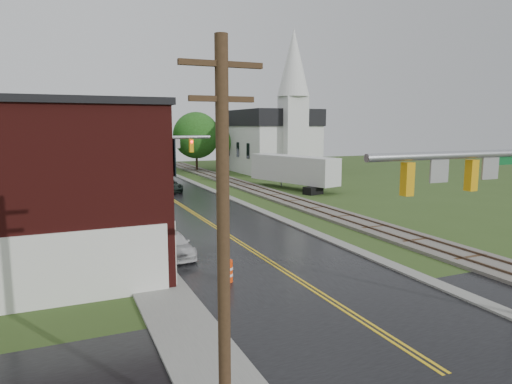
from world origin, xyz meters
TOP-DOWN VIEW (x-y plane):
  - ground at (0.00, 0.00)m, footprint 160.00×160.00m
  - main_road at (0.00, 30.00)m, footprint 10.00×90.00m
  - cross_road at (0.00, 2.00)m, footprint 60.00×9.00m
  - curb_right at (5.40, 35.00)m, footprint 0.80×70.00m
  - sidewalk_left at (-6.20, 25.00)m, footprint 2.40×50.00m
  - brick_building at (-12.48, 15.00)m, footprint 14.30×10.30m
  - yellow_house at (-11.00, 26.00)m, footprint 8.00×7.00m
  - darkred_building at (-10.00, 35.00)m, footprint 7.00×6.00m
  - church at (20.00, 53.74)m, footprint 10.40×18.40m
  - railroad at (10.00, 35.00)m, footprint 3.20×80.00m
  - traffic_signal_near at (3.47, 2.00)m, footprint 7.34×0.30m
  - traffic_signal_far at (-3.47, 27.00)m, footprint 7.34×0.43m
  - utility_pole_a at (-6.80, 0.00)m, footprint 1.80×0.28m
  - utility_pole_b at (-6.80, 22.00)m, footprint 1.80×0.28m
  - utility_pole_c at (-6.80, 44.00)m, footprint 1.80×0.28m
  - tree_left_c at (-13.85, 39.90)m, footprint 6.00×6.00m
  - tree_left_e at (-8.85, 45.90)m, footprint 6.40×6.40m
  - suv_dark at (0.80, 39.35)m, footprint 2.39×5.09m
  - pickup_white at (-4.43, 15.22)m, footprint 1.96×4.33m
  - semi_trailer at (14.29, 36.02)m, footprint 5.76×11.99m
  - construction_barrel at (-3.15, 10.00)m, footprint 0.64×0.64m

SIDE VIEW (x-z plane):
  - ground at x=0.00m, z-range 0.00..0.00m
  - main_road at x=0.00m, z-range -0.01..0.01m
  - cross_road at x=0.00m, z-range -0.01..0.01m
  - curb_right at x=5.40m, z-range -0.06..0.06m
  - sidewalk_left at x=-6.20m, z-range -0.06..0.06m
  - railroad at x=10.00m, z-range -0.04..0.26m
  - construction_barrel at x=-3.15m, z-range 0.00..1.03m
  - pickup_white at x=-4.43m, z-range 0.00..1.23m
  - suv_dark at x=0.80m, z-range 0.00..1.41m
  - darkred_building at x=-10.00m, z-range 0.00..4.40m
  - semi_trailer at x=14.29m, z-range 0.36..4.10m
  - yellow_house at x=-11.00m, z-range 0.00..6.40m
  - brick_building at x=-12.48m, z-range 0.00..8.30m
  - tree_left_c at x=-13.85m, z-range 0.69..8.34m
  - utility_pole_a at x=-6.80m, z-range 0.22..9.22m
  - utility_pole_b at x=-6.80m, z-range 0.22..9.22m
  - utility_pole_c at x=-6.80m, z-range 0.22..9.22m
  - tree_left_e at x=-8.85m, z-range 0.73..8.89m
  - traffic_signal_near at x=3.47m, z-range 1.37..8.57m
  - traffic_signal_far at x=-3.47m, z-range 1.37..8.57m
  - church at x=20.00m, z-range -4.17..15.83m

